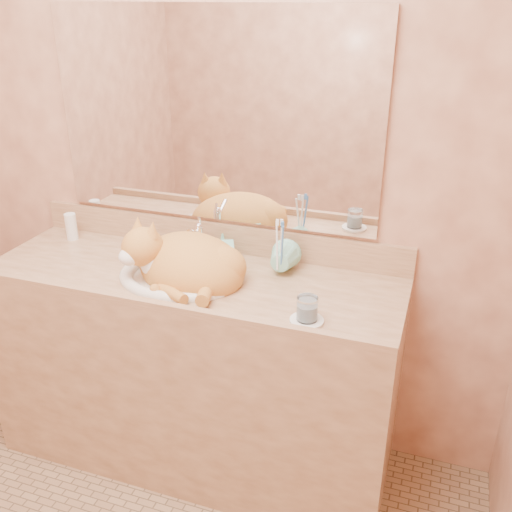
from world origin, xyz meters
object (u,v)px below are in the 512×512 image
(cat, at_px, (183,260))
(toothbrush_cup, at_px, (279,265))
(vanity_counter, at_px, (194,369))
(water_glass, at_px, (307,309))
(soap_dispenser, at_px, (224,250))
(sink_basin, at_px, (179,260))

(cat, relative_size, toothbrush_cup, 3.73)
(vanity_counter, relative_size, cat, 3.66)
(cat, xyz_separation_m, water_glass, (0.51, -0.15, -0.02))
(soap_dispenser, xyz_separation_m, water_glass, (0.39, -0.25, -0.04))
(sink_basin, height_order, cat, cat)
(soap_dispenser, bearing_deg, water_glass, -57.39)
(sink_basin, bearing_deg, toothbrush_cup, 23.13)
(cat, relative_size, soap_dispenser, 2.39)
(vanity_counter, bearing_deg, soap_dispenser, 36.06)
(sink_basin, relative_size, toothbrush_cup, 3.93)
(cat, bearing_deg, sink_basin, -160.49)
(soap_dispenser, height_order, toothbrush_cup, soap_dispenser)
(toothbrush_cup, height_order, water_glass, toothbrush_cup)
(vanity_counter, bearing_deg, cat, -116.80)
(sink_basin, distance_m, soap_dispenser, 0.17)
(cat, distance_m, soap_dispenser, 0.16)
(vanity_counter, height_order, toothbrush_cup, toothbrush_cup)
(toothbrush_cup, bearing_deg, cat, -160.66)
(sink_basin, xyz_separation_m, water_glass, (0.53, -0.15, -0.02))
(water_glass, bearing_deg, soap_dispenser, 146.95)
(vanity_counter, relative_size, sink_basin, 3.47)
(vanity_counter, bearing_deg, water_glass, -18.98)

